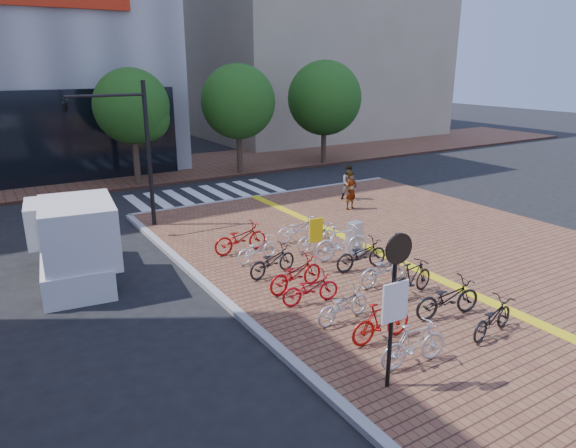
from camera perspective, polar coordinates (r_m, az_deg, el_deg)
ground at (r=14.48m, az=11.89°, el=-8.64°), size 120.00×120.00×0.00m
kerb_north at (r=25.28m, az=-1.80°, el=3.24°), size 14.00×0.25×0.15m
far_sidewalk at (r=32.24m, az=-14.57°, el=5.78°), size 70.00×8.00×0.15m
building_beige at (r=49.50m, az=1.84°, el=20.57°), size 20.00×18.00×18.00m
crosswalk at (r=25.97m, az=-8.81°, el=3.26°), size 7.50×4.00×0.01m
street_trees at (r=30.35m, az=-3.72°, el=13.29°), size 16.20×4.60×6.35m
bike_0 at (r=11.35m, az=13.86°, el=-12.80°), size 1.70×0.65×1.00m
bike_1 at (r=12.10m, az=10.33°, el=-10.58°), size 1.66×0.53×0.99m
bike_2 at (r=12.87m, az=6.15°, el=-8.90°), size 1.70×0.74×0.86m
bike_3 at (r=13.70m, az=2.50°, el=-7.15°), size 1.68×0.80×0.85m
bike_4 at (r=14.44m, az=0.86°, el=-5.54°), size 1.92×0.90×0.97m
bike_5 at (r=15.44m, az=-1.76°, el=-4.11°), size 1.80×0.91×0.91m
bike_6 at (r=16.55m, az=-3.47°, el=-2.75°), size 1.68×0.87×0.84m
bike_7 at (r=17.32m, az=-5.29°, el=-1.56°), size 1.93×0.68×1.01m
bike_8 at (r=13.08m, az=21.77°, el=-9.67°), size 1.73×0.86×0.87m
bike_9 at (r=13.60m, az=17.32°, el=-7.86°), size 1.95×0.96×0.98m
bike_10 at (r=14.50m, az=13.66°, el=-5.89°), size 1.72×0.73×1.00m
bike_11 at (r=15.09m, az=10.61°, el=-4.81°), size 1.90×0.81×0.97m
bike_12 at (r=16.02m, az=8.15°, el=-3.37°), size 1.86×0.74×0.96m
bike_13 at (r=16.71m, az=6.03°, el=-2.02°), size 2.00×0.81×1.16m
bike_14 at (r=17.51m, az=3.12°, el=-1.45°), size 1.85×0.93×0.93m
bike_15 at (r=18.39m, az=1.16°, el=-0.52°), size 1.74×0.66×0.91m
pedestrian_a at (r=22.53m, az=7.03°, el=3.70°), size 0.66×0.49×1.65m
pedestrian_b at (r=24.16m, az=6.81°, el=4.57°), size 0.96×0.89×1.59m
utility_box at (r=17.33m, az=7.37°, el=-1.51°), size 0.53×0.41×1.07m
yellow_sign at (r=15.43m, az=3.09°, el=-1.24°), size 0.46×0.11×1.71m
notice_sign at (r=9.84m, az=11.77°, el=-7.54°), size 0.60×0.15×3.21m
traffic_light_pole at (r=19.98m, az=-19.00°, el=9.89°), size 2.97×1.15×5.54m
box_truck at (r=16.58m, az=-22.81°, el=-1.78°), size 2.43×4.61×2.55m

